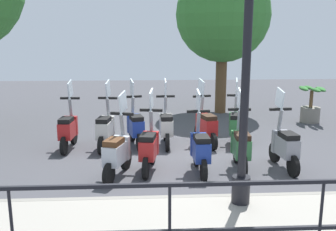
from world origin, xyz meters
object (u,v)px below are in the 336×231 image
scooter_near_2 (200,148)px  scooter_far_4 (106,128)px  scooter_near_0 (285,145)px  scooter_far_1 (206,125)px  scooter_far_2 (166,126)px  scooter_far_0 (236,124)px  scooter_near_4 (117,152)px  scooter_far_5 (68,129)px  lamp_post_near (247,58)px  tree_distant (223,15)px  scooter_near_3 (149,147)px  scooter_near_1 (241,146)px  potted_palm (311,107)px  scooter_far_3 (135,126)px

scooter_near_2 → scooter_far_4: size_ratio=1.00×
scooter_near_0 → scooter_near_2: (-0.12, 1.64, 0.00)m
scooter_far_1 → scooter_far_2: (0.01, 0.93, 0.00)m
scooter_near_2 → scooter_far_0: (1.84, -1.10, 0.00)m
scooter_near_4 → scooter_far_0: size_ratio=1.00×
scooter_far_2 → scooter_far_4: bearing=96.6°
scooter_near_2 → scooter_far_1: bearing=-13.6°
scooter_far_5 → lamp_post_near: bearing=-132.4°
scooter_near_0 → scooter_near_4: same height
scooter_near_4 → scooter_far_4: size_ratio=1.00×
lamp_post_near → scooter_far_1: 3.82m
scooter_far_1 → scooter_far_0: bearing=-99.8°
tree_distant → scooter_near_0: bearing=-178.1°
scooter_near_3 → scooter_near_4: size_ratio=1.00×
tree_distant → scooter_near_1: 6.09m
scooter_far_0 → scooter_far_2: size_ratio=1.00×
scooter_near_2 → scooter_far_2: bearing=15.2°
scooter_near_2 → scooter_near_3: size_ratio=1.00×
scooter_near_1 → scooter_near_2: same height
tree_distant → scooter_near_2: 6.35m
potted_palm → scooter_near_4: scooter_near_4 is taller
tree_distant → potted_palm: size_ratio=4.41×
scooter_near_2 → scooter_far_4: 2.52m
scooter_far_0 → scooter_far_3: (-0.04, 2.35, 0.00)m
scooter_far_2 → scooter_far_3: 0.71m
scooter_far_1 → scooter_near_0: bearing=-157.2°
scooter_near_0 → scooter_far_0: 1.81m
potted_palm → scooter_far_5: scooter_far_5 is taller
lamp_post_near → scooter_far_2: (3.41, 0.91, -1.76)m
lamp_post_near → scooter_far_1: size_ratio=3.05×
potted_palm → scooter_far_5: bearing=109.6°
scooter_far_4 → scooter_near_3: bearing=-138.1°
scooter_far_0 → scooter_far_4: size_ratio=1.00×
tree_distant → potted_palm: (-1.57, -2.40, -2.71)m
scooter_near_1 → scooter_far_0: same height
scooter_near_0 → scooter_near_4: size_ratio=1.00×
scooter_near_4 → scooter_far_0: (1.97, -2.62, 0.00)m
scooter_near_2 → scooter_near_1: bearing=-81.6°
scooter_far_3 → scooter_far_4: (-0.17, 0.67, 0.00)m
scooter_near_1 → scooter_far_2: 2.13m
scooter_near_0 → scooter_far_4: (1.51, 3.56, 0.00)m
scooter_far_1 → scooter_far_4: bearing=79.6°
scooter_near_2 → scooter_near_3: (0.16, 0.95, 0.00)m
scooter_near_1 → scooter_far_0: 1.73m
lamp_post_near → scooter_far_5: lamp_post_near is taller
scooter_near_1 → scooter_near_2: bearing=104.1°
scooter_far_0 → scooter_far_1: 0.71m
lamp_post_near → scooter_near_1: bearing=-13.6°
lamp_post_near → scooter_far_0: 3.94m
scooter_far_5 → scooter_near_1: bearing=-109.3°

